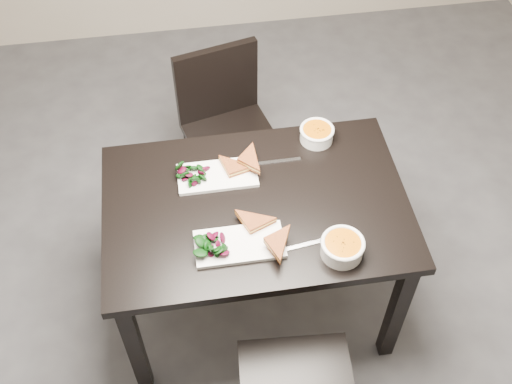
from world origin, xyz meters
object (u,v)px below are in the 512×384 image
chair_far (226,121)px  soup_bowl_far (317,133)px  plate_near (240,244)px  table (256,219)px  plate_far (217,176)px  soup_bowl_near (342,247)px

chair_far → soup_bowl_far: (0.34, -0.45, 0.30)m
plate_near → chair_far: bearing=86.6°
table → plate_far: (-0.13, 0.16, 0.11)m
chair_far → plate_near: bearing=-107.3°
table → plate_far: plate_far is taller
plate_near → soup_bowl_far: (0.40, 0.50, 0.03)m
table → plate_near: (-0.09, -0.19, 0.11)m
plate_near → plate_far: size_ratio=1.04×
chair_far → table: bearing=-101.2°
plate_near → soup_bowl_near: size_ratio=2.05×
chair_far → plate_far: chair_far is taller
plate_far → soup_bowl_far: size_ratio=2.19×
soup_bowl_far → plate_far: bearing=-161.6°
soup_bowl_near → soup_bowl_far: (0.03, 0.59, -0.00)m
chair_far → plate_far: bearing=-113.3°
plate_far → table: bearing=-50.2°
table → plate_far: bearing=129.8°
chair_far → soup_bowl_near: (0.31, -1.03, 0.31)m
table → chair_far: chair_far is taller
table → plate_near: 0.24m
soup_bowl_near → plate_far: soup_bowl_near is taller
soup_bowl_near → soup_bowl_far: size_ratio=1.10×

